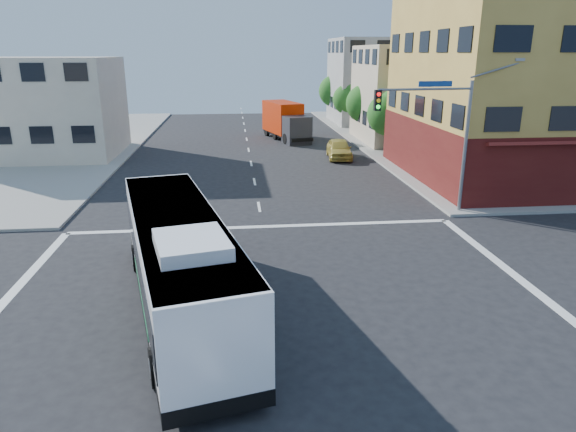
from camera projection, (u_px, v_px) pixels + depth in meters
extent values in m
plane|color=black|center=(280.00, 320.00, 16.73)|extent=(120.00, 120.00, 0.00)
cube|color=gold|center=(553.00, 74.00, 34.15)|extent=(18.00, 15.00, 14.00)
cube|color=#521612|center=(542.00, 148.00, 35.67)|extent=(18.09, 15.08, 4.00)
cube|color=#B8A78C|center=(423.00, 95.00, 49.29)|extent=(12.00, 10.00, 9.00)
cube|color=#9C9C97|center=(383.00, 81.00, 62.40)|extent=(12.00, 10.00, 10.00)
cube|color=beige|center=(41.00, 108.00, 42.22)|extent=(12.00, 10.00, 8.00)
cylinder|color=slate|center=(465.00, 149.00, 26.99)|extent=(0.18, 0.18, 7.00)
cylinder|color=slate|center=(426.00, 89.00, 25.56)|extent=(5.01, 0.62, 0.12)
cube|color=black|center=(378.00, 100.00, 25.22)|extent=(0.32, 0.30, 1.00)
sphere|color=#FF0C0C|center=(379.00, 94.00, 24.97)|extent=(0.20, 0.20, 0.20)
sphere|color=yellow|center=(379.00, 101.00, 25.06)|extent=(0.20, 0.20, 0.20)
sphere|color=#19FF33|center=(378.00, 107.00, 25.15)|extent=(0.20, 0.20, 0.20)
cube|color=navy|center=(435.00, 84.00, 25.58)|extent=(1.80, 0.22, 0.28)
cube|color=gray|center=(519.00, 60.00, 26.11)|extent=(0.50, 0.22, 0.14)
cylinder|color=#361E13|center=(387.00, 142.00, 44.16)|extent=(0.28, 0.28, 1.92)
sphere|color=#205B1A|center=(388.00, 114.00, 43.43)|extent=(3.60, 3.60, 3.60)
sphere|color=#205B1A|center=(395.00, 104.00, 42.91)|extent=(2.52, 2.52, 2.52)
cylinder|color=#361E13|center=(364.00, 129.00, 51.72)|extent=(0.28, 0.28, 1.99)
sphere|color=#205B1A|center=(365.00, 104.00, 50.96)|extent=(3.80, 3.80, 3.80)
sphere|color=#205B1A|center=(370.00, 94.00, 50.43)|extent=(2.66, 2.66, 2.66)
cylinder|color=#361E13|center=(347.00, 120.00, 59.32)|extent=(0.28, 0.28, 1.89)
sphere|color=#205B1A|center=(348.00, 99.00, 58.62)|extent=(3.40, 3.40, 3.40)
sphere|color=#205B1A|center=(352.00, 92.00, 58.12)|extent=(2.38, 2.38, 2.38)
cylinder|color=#361E13|center=(334.00, 112.00, 66.88)|extent=(0.28, 0.28, 2.03)
sphere|color=#205B1A|center=(334.00, 91.00, 66.08)|extent=(4.00, 4.00, 4.00)
sphere|color=#205B1A|center=(338.00, 83.00, 65.54)|extent=(2.80, 2.80, 2.80)
cube|color=black|center=(182.00, 294.00, 17.27)|extent=(5.40, 12.67, 0.46)
cube|color=white|center=(179.00, 260.00, 16.88)|extent=(5.38, 12.64, 2.94)
cube|color=black|center=(179.00, 255.00, 16.83)|extent=(5.35, 12.29, 1.29)
cube|color=black|center=(160.00, 207.00, 22.37)|extent=(2.37, 0.61, 1.39)
cube|color=#E5590C|center=(158.00, 184.00, 22.08)|extent=(1.93, 0.50, 0.29)
cube|color=white|center=(176.00, 219.00, 16.46)|extent=(5.28, 12.39, 0.12)
cube|color=white|center=(192.00, 244.00, 13.60)|extent=(2.31, 2.63, 0.37)
cube|color=#187C43|center=(141.00, 293.00, 16.23)|extent=(1.32, 5.52, 0.29)
cube|color=#187C43|center=(223.00, 281.00, 17.06)|extent=(1.32, 5.52, 0.29)
cylinder|color=black|center=(136.00, 258.00, 20.45)|extent=(0.55, 1.11, 1.07)
cylinder|color=#99999E|center=(133.00, 258.00, 20.40)|extent=(0.16, 0.53, 0.54)
cylinder|color=black|center=(198.00, 250.00, 21.22)|extent=(0.55, 1.11, 1.07)
cylinder|color=#99999E|center=(202.00, 250.00, 21.27)|extent=(0.16, 0.53, 0.54)
cylinder|color=black|center=(156.00, 367.00, 13.33)|extent=(0.55, 1.11, 1.07)
cylinder|color=#99999E|center=(150.00, 368.00, 13.28)|extent=(0.16, 0.53, 0.54)
cylinder|color=black|center=(248.00, 350.00, 14.11)|extent=(0.55, 1.11, 1.07)
cylinder|color=#99999E|center=(253.00, 349.00, 14.15)|extent=(0.16, 0.53, 0.54)
cube|color=#2A2A30|center=(297.00, 130.00, 48.80)|extent=(2.82, 2.75, 2.61)
cube|color=black|center=(301.00, 127.00, 47.83)|extent=(2.06, 0.64, 1.01)
cube|color=#C12201|center=(282.00, 117.00, 51.94)|extent=(3.82, 6.07, 3.02)
cube|color=black|center=(287.00, 134.00, 51.35)|extent=(4.27, 8.34, 0.30)
cylinder|color=black|center=(286.00, 139.00, 48.85)|extent=(0.54, 1.04, 1.01)
cylinder|color=black|center=(306.00, 138.00, 49.59)|extent=(0.54, 1.04, 1.01)
cylinder|color=black|center=(275.00, 135.00, 51.44)|extent=(0.54, 1.04, 1.01)
cylinder|color=black|center=(295.00, 133.00, 52.17)|extent=(0.54, 1.04, 1.01)
cylinder|color=black|center=(267.00, 131.00, 53.67)|extent=(0.54, 1.04, 1.01)
cylinder|color=black|center=(286.00, 130.00, 54.40)|extent=(0.54, 1.04, 1.01)
imported|color=gold|center=(339.00, 149.00, 42.16)|extent=(2.32, 4.82, 1.59)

